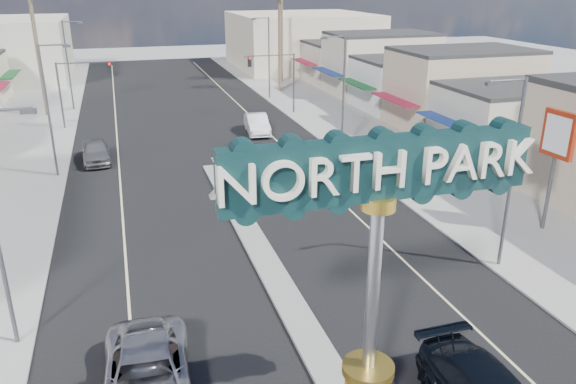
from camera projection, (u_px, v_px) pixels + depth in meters
ground at (210, 163)px, 41.90m from camera, size 160.00×160.00×0.00m
road at (210, 163)px, 41.90m from camera, size 20.00×120.00×0.01m
median_island at (263, 257)px, 27.57m from camera, size 1.30×30.00×0.16m
sidewalk_left at (5, 181)px, 38.07m from camera, size 8.00×120.00×0.12m
sidewalk_right at (380, 147)px, 45.69m from camera, size 8.00×120.00×0.12m
storefront_row_right at (414, 79)px, 58.99m from camera, size 12.00×42.00×6.00m
backdrop_far_right at (301, 40)px, 86.70m from camera, size 20.00×20.00×8.00m
gateway_sign at (375, 261)px, 14.74m from camera, size 8.20×1.50×9.15m
traffic_signal_left at (80, 81)px, 50.40m from camera, size 5.09×0.45×6.00m
traffic_signal_right at (276, 72)px, 55.40m from camera, size 5.09×0.45×6.00m
streetlight_l_mid at (50, 105)px, 37.26m from camera, size 2.03×0.22×9.00m
streetlight_l_far at (69, 61)px, 56.93m from camera, size 2.03×0.22×9.00m
streetlight_r_near at (510, 166)px, 25.06m from camera, size 2.03×0.22×9.00m
streetlight_r_mid at (342, 88)px, 42.94m from camera, size 2.03×0.22×9.00m
streetlight_r_far at (268, 54)px, 62.61m from camera, size 2.03×0.22×9.00m
palm_right_mid at (279, 0)px, 64.92m from camera, size 2.60×2.60×12.10m
suv_left at (147, 377)px, 18.09m from camera, size 3.22×6.35×1.72m
car_parked_left at (95, 151)px, 41.86m from camera, size 2.31×5.04×1.67m
car_parked_right at (257, 124)px, 49.71m from camera, size 2.31×5.30×1.70m
bank_pylon_sign at (558, 141)px, 28.94m from camera, size 0.39×2.04×6.50m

